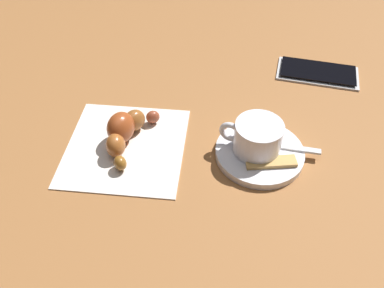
{
  "coord_description": "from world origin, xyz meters",
  "views": [
    {
      "loc": [
        -0.1,
        0.4,
        0.42
      ],
      "look_at": [
        0.01,
        0.02,
        0.01
      ],
      "focal_mm": 37.1,
      "sensor_mm": 36.0,
      "label": 1
    }
  ],
  "objects_px": {
    "napkin": "(126,146)",
    "croissant": "(124,130)",
    "espresso_cup": "(257,138)",
    "saucer": "(260,151)",
    "cell_phone": "(318,72)",
    "sugar_packet": "(271,162)",
    "teaspoon": "(263,143)"
  },
  "relations": [
    {
      "from": "napkin",
      "to": "croissant",
      "type": "distance_m",
      "value": 0.02
    },
    {
      "from": "espresso_cup",
      "to": "napkin",
      "type": "height_order",
      "value": "espresso_cup"
    },
    {
      "from": "saucer",
      "to": "croissant",
      "type": "xyz_separation_m",
      "value": [
        0.2,
        0.03,
        0.02
      ]
    },
    {
      "from": "napkin",
      "to": "cell_phone",
      "type": "relative_size",
      "value": 1.23
    },
    {
      "from": "sugar_packet",
      "to": "napkin",
      "type": "xyz_separation_m",
      "value": [
        0.21,
        0.02,
        -0.01
      ]
    },
    {
      "from": "sugar_packet",
      "to": "cell_phone",
      "type": "height_order",
      "value": "sugar_packet"
    },
    {
      "from": "saucer",
      "to": "espresso_cup",
      "type": "height_order",
      "value": "espresso_cup"
    },
    {
      "from": "saucer",
      "to": "teaspoon",
      "type": "distance_m",
      "value": 0.01
    },
    {
      "from": "croissant",
      "to": "cell_phone",
      "type": "bearing_deg",
      "value": -136.15
    },
    {
      "from": "teaspoon",
      "to": "croissant",
      "type": "xyz_separation_m",
      "value": [
        0.2,
        0.04,
        0.01
      ]
    },
    {
      "from": "saucer",
      "to": "cell_phone",
      "type": "distance_m",
      "value": 0.23
    },
    {
      "from": "sugar_packet",
      "to": "napkin",
      "type": "distance_m",
      "value": 0.21
    },
    {
      "from": "saucer",
      "to": "croissant",
      "type": "relative_size",
      "value": 0.99
    },
    {
      "from": "teaspoon",
      "to": "napkin",
      "type": "xyz_separation_m",
      "value": [
        0.19,
        0.05,
        -0.01
      ]
    },
    {
      "from": "sugar_packet",
      "to": "cell_phone",
      "type": "bearing_deg",
      "value": 58.01
    },
    {
      "from": "saucer",
      "to": "sugar_packet",
      "type": "height_order",
      "value": "sugar_packet"
    },
    {
      "from": "croissant",
      "to": "cell_phone",
      "type": "height_order",
      "value": "croissant"
    },
    {
      "from": "napkin",
      "to": "cell_phone",
      "type": "height_order",
      "value": "cell_phone"
    },
    {
      "from": "espresso_cup",
      "to": "teaspoon",
      "type": "height_order",
      "value": "espresso_cup"
    },
    {
      "from": "saucer",
      "to": "teaspoon",
      "type": "height_order",
      "value": "teaspoon"
    },
    {
      "from": "sugar_packet",
      "to": "espresso_cup",
      "type": "bearing_deg",
      "value": 119.6
    },
    {
      "from": "teaspoon",
      "to": "sugar_packet",
      "type": "bearing_deg",
      "value": 116.52
    },
    {
      "from": "espresso_cup",
      "to": "sugar_packet",
      "type": "height_order",
      "value": "espresso_cup"
    },
    {
      "from": "cell_phone",
      "to": "sugar_packet",
      "type": "bearing_deg",
      "value": 78.63
    },
    {
      "from": "napkin",
      "to": "croissant",
      "type": "bearing_deg",
      "value": -69.13
    },
    {
      "from": "teaspoon",
      "to": "cell_phone",
      "type": "bearing_deg",
      "value": -107.3
    },
    {
      "from": "saucer",
      "to": "sugar_packet",
      "type": "bearing_deg",
      "value": 127.22
    },
    {
      "from": "espresso_cup",
      "to": "croissant",
      "type": "distance_m",
      "value": 0.19
    },
    {
      "from": "teaspoon",
      "to": "saucer",
      "type": "bearing_deg",
      "value": 79.87
    },
    {
      "from": "espresso_cup",
      "to": "napkin",
      "type": "distance_m",
      "value": 0.19
    },
    {
      "from": "espresso_cup",
      "to": "teaspoon",
      "type": "relative_size",
      "value": 0.72
    },
    {
      "from": "napkin",
      "to": "teaspoon",
      "type": "bearing_deg",
      "value": -165.62
    }
  ]
}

